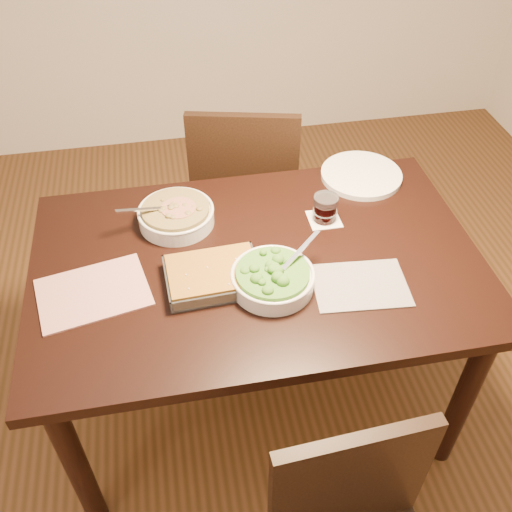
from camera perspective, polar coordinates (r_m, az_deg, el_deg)
ground at (r=2.36m, az=0.09°, el=-13.63°), size 4.00×4.00×0.00m
table at (r=1.85m, az=0.11°, el=-2.41°), size 1.40×0.90×0.75m
magazine_a at (r=1.74m, az=-15.97°, el=-3.52°), size 0.35×0.29×0.01m
magazine_b at (r=1.72m, az=10.37°, el=-2.89°), size 0.29×0.22×0.00m
coaster at (r=1.94m, az=6.82°, el=3.68°), size 0.11×0.11×0.00m
stew_bowl at (r=1.91m, az=-7.99°, el=4.12°), size 0.28×0.25×0.10m
broccoli_bowl at (r=1.67m, az=1.68°, el=-2.22°), size 0.26×0.25×0.10m
baking_dish at (r=1.70m, az=-4.33°, el=-1.96°), size 0.29×0.22×0.05m
wine_tumbler at (r=1.91m, az=6.94°, el=4.82°), size 0.08×0.08×0.09m
dinner_plate at (r=2.15m, az=10.48°, el=7.97°), size 0.30×0.30×0.02m
chair_far at (r=2.47m, az=-1.03°, el=6.95°), size 0.52×0.52×0.93m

